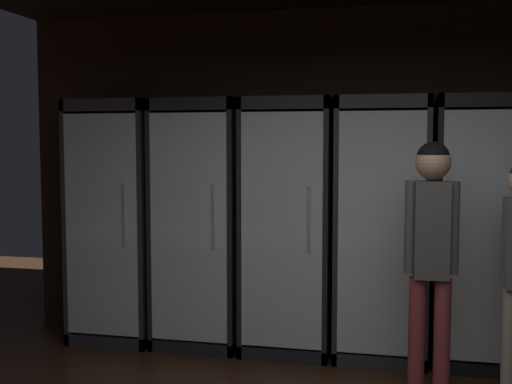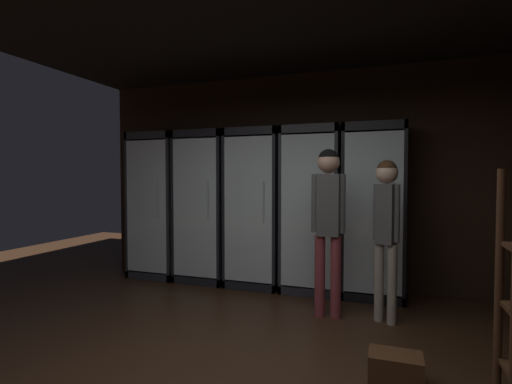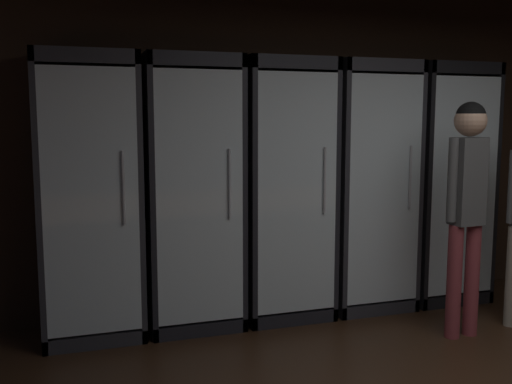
% 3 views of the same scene
% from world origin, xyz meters
% --- Properties ---
extents(wall_back, '(6.00, 0.06, 2.80)m').
position_xyz_m(wall_back, '(0.00, 3.03, 1.40)').
color(wall_back, black).
rests_on(wall_back, ground).
extents(ceiling_panel, '(6.00, 8.00, 0.06)m').
position_xyz_m(ceiling_panel, '(0.00, 1.00, 2.83)').
color(ceiling_panel, black).
rests_on(ceiling_panel, wall_back).
extents(cooler_far_left, '(0.71, 0.59, 2.05)m').
position_xyz_m(cooler_far_left, '(-2.11, 2.74, 1.00)').
color(cooler_far_left, '#2B2B30').
rests_on(cooler_far_left, ground).
extents(cooler_left, '(0.71, 0.59, 2.05)m').
position_xyz_m(cooler_left, '(-1.37, 2.74, 1.01)').
color(cooler_left, black).
rests_on(cooler_left, ground).
extents(cooler_center, '(0.71, 0.59, 2.05)m').
position_xyz_m(cooler_center, '(-0.62, 2.74, 1.00)').
color(cooler_center, black).
rests_on(cooler_center, ground).
extents(cooler_right, '(0.71, 0.59, 2.05)m').
position_xyz_m(cooler_right, '(0.12, 2.74, 1.01)').
color(cooler_right, '#2B2B30').
rests_on(cooler_right, ground).
extents(cooler_far_right, '(0.71, 0.59, 2.05)m').
position_xyz_m(cooler_far_right, '(0.87, 2.74, 1.00)').
color(cooler_far_right, black).
rests_on(cooler_far_right, ground).
extents(shopper_near, '(0.34, 0.23, 1.71)m').
position_xyz_m(shopper_near, '(0.46, 1.86, 1.08)').
color(shopper_near, brown).
rests_on(shopper_near, ground).
extents(shopper_far, '(0.24, 0.21, 1.59)m').
position_xyz_m(shopper_far, '(1.01, 1.90, 1.03)').
color(shopper_far, gray).
rests_on(shopper_far, ground).
extents(wine_crate_floor, '(0.35, 0.24, 0.22)m').
position_xyz_m(wine_crate_floor, '(1.09, 0.71, 0.11)').
color(wine_crate_floor, '#4C2D19').
rests_on(wine_crate_floor, ground).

